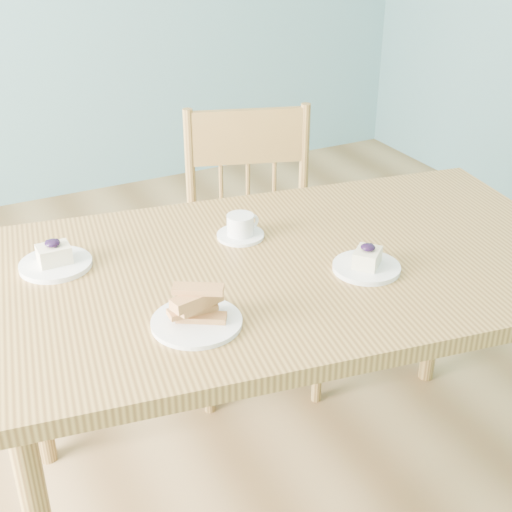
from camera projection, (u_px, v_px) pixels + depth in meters
room at (157, 56)px, 1.63m from camera, size 5.01×5.01×2.71m
dining_table at (293, 287)px, 1.90m from camera, size 1.67×1.11×0.83m
dining_chair at (254, 252)px, 2.57m from camera, size 0.57×0.56×1.01m
cheesecake_plate_near at (367, 263)px, 1.80m from camera, size 0.17×0.17×0.07m
cheesecake_plate_far at (55, 260)px, 1.81m from camera, size 0.18×0.18×0.08m
coffee_cup at (241, 228)px, 1.96m from camera, size 0.13×0.13×0.07m
biscotti_plate at (196, 313)px, 1.58m from camera, size 0.20×0.20×0.09m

